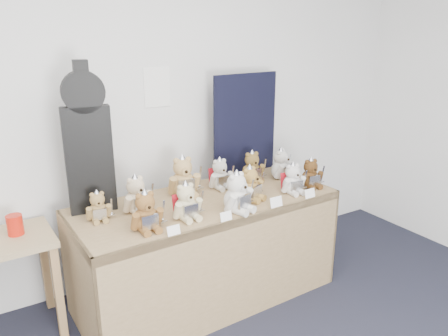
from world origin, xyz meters
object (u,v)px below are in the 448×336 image
teddy_back_far_left (98,207)px  teddy_front_right (250,185)px  teddy_front_centre (237,194)px  teddy_back_left (137,196)px  display_table (212,225)px  teddy_back_right (252,168)px  teddy_back_end (281,165)px  red_cup (15,225)px  guitar_case (88,141)px  teddy_back_centre_right (220,175)px  teddy_front_end (311,174)px  teddy_front_far_right (293,180)px  teddy_back_centre_left (183,178)px  teddy_front_far_left (146,213)px  teddy_front_left (186,203)px

teddy_back_far_left → teddy_front_right: bearing=-6.0°
teddy_front_centre → teddy_back_left: size_ratio=1.09×
display_table → teddy_back_right: bearing=24.3°
teddy_back_left → display_table: bearing=-27.4°
teddy_back_end → teddy_back_far_left: (-1.52, -0.06, -0.02)m
teddy_back_end → teddy_back_far_left: 1.52m
red_cup → teddy_back_left: teddy_back_left is taller
guitar_case → teddy_back_centre_right: size_ratio=3.77×
teddy_front_centre → teddy_back_centre_right: (0.13, 0.45, -0.02)m
teddy_front_end → teddy_back_left: (-1.32, 0.23, 0.01)m
teddy_front_far_right → teddy_back_centre_left: 0.81m
teddy_front_far_left → teddy_back_end: bearing=14.2°
display_table → teddy_back_right: 0.65m
teddy_back_right → teddy_front_left: bearing=-147.2°
teddy_front_far_left → teddy_back_far_left: size_ratio=1.27×
teddy_front_centre → teddy_back_right: bearing=28.6°
red_cup → teddy_back_left: (0.73, -0.25, 0.13)m
guitar_case → display_table: bearing=-14.6°
teddy_front_far_left → teddy_front_right: 0.82m
teddy_front_right → teddy_front_far_right: teddy_front_right is taller
display_table → teddy_front_far_left: teddy_front_far_left is taller
teddy_back_centre_right → red_cup: bearing=175.0°
guitar_case → teddy_front_left: size_ratio=3.65×
teddy_back_left → teddy_front_right: bearing=-27.8°
teddy_front_right → teddy_back_left: teddy_back_left is taller
teddy_front_far_right → teddy_back_end: teddy_back_end is taller
teddy_front_centre → teddy_back_far_left: teddy_front_centre is taller
teddy_front_right → teddy_back_end: bearing=8.0°
teddy_front_left → teddy_back_far_left: size_ratio=1.24×
teddy_back_centre_left → teddy_back_left: bearing=-157.1°
teddy_back_left → teddy_back_end: 1.26m
teddy_back_left → teddy_back_centre_right: teddy_back_left is taller
teddy_front_far_left → teddy_back_right: (1.07, 0.42, -0.00)m
teddy_back_right → teddy_back_far_left: teddy_back_right is taller
red_cup → teddy_back_end: 2.00m
display_table → teddy_front_right: size_ratio=6.85×
teddy_front_far_right → teddy_back_far_left: teddy_front_far_right is taller
teddy_back_centre_right → teddy_back_right: bearing=3.2°
teddy_back_centre_left → display_table: bearing=-64.1°
teddy_front_far_right → teddy_back_end: size_ratio=0.94×
teddy_front_far_right → teddy_front_end: size_ratio=1.01×
teddy_front_left → teddy_back_left: (-0.23, 0.27, 0.00)m
teddy_back_far_left → teddy_front_end: bearing=-2.7°
guitar_case → teddy_front_centre: bearing=-24.0°
guitar_case → teddy_front_left: guitar_case is taller
teddy_back_far_left → teddy_back_right: bearing=11.3°
teddy_front_far_right → teddy_back_end: 0.35m
teddy_front_far_left → teddy_back_centre_right: size_ratio=1.06×
display_table → teddy_front_centre: size_ratio=6.23×
teddy_back_left → teddy_back_centre_right: bearing=-3.5°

